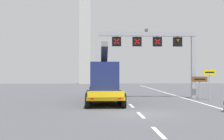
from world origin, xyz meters
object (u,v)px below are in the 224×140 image
bridge_pylon_distant (85,4)px  heavy_haul_truck_yellow (103,79)px  tourist_info_sign_brown (200,82)px  exit_sign_yellow (210,78)px  overhead_lane_gantry (161,45)px

bridge_pylon_distant → heavy_haul_truck_yellow: bearing=-84.8°
heavy_haul_truck_yellow → tourist_info_sign_brown: heavy_haul_truck_yellow is taller
exit_sign_yellow → bridge_pylon_distant: (-14.03, 44.48, 17.65)m
tourist_info_sign_brown → heavy_haul_truck_yellow: bearing=-177.7°
overhead_lane_gantry → heavy_haul_truck_yellow: 7.08m
exit_sign_yellow → tourist_info_sign_brown: exit_sign_yellow is taller
tourist_info_sign_brown → exit_sign_yellow: bearing=-82.0°
tourist_info_sign_brown → bridge_pylon_distant: 48.22m
tourist_info_sign_brown → overhead_lane_gantry: bearing=169.5°
overhead_lane_gantry → heavy_haul_truck_yellow: bearing=-169.5°
bridge_pylon_distant → overhead_lane_gantry: bearing=-76.7°
exit_sign_yellow → overhead_lane_gantry: bearing=147.2°
overhead_lane_gantry → exit_sign_yellow: 5.97m
heavy_haul_truck_yellow → bridge_pylon_distant: bridge_pylon_distant is taller
heavy_haul_truck_yellow → exit_sign_yellow: 10.28m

